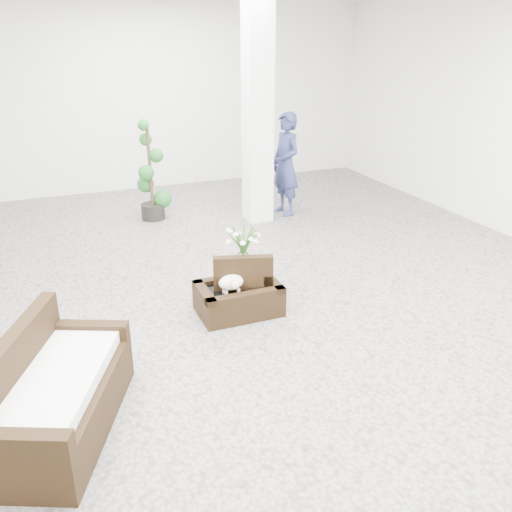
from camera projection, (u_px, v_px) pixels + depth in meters
name	position (u px, v px, depth m)	size (l,w,h in m)	color
ground	(253.00, 302.00, 6.43)	(11.00, 11.00, 0.00)	gray
column	(258.00, 113.00, 8.58)	(0.40, 0.40, 3.50)	white
coffee_table	(239.00, 300.00, 6.14)	(0.90, 0.60, 0.31)	black
sheep_figurine	(231.00, 284.00, 5.91)	(0.28, 0.23, 0.21)	white
planter_narcissus	(243.00, 249.00, 6.04)	(0.44, 0.44, 0.80)	white
tealight	(263.00, 281.00, 6.19)	(0.04, 0.04, 0.03)	white
armchair	(242.00, 276.00, 6.27)	(0.65, 0.63, 0.69)	black
loveseat	(58.00, 385.00, 4.23)	(1.56, 0.75, 0.83)	black
topiary	(150.00, 172.00, 8.94)	(0.43, 0.43, 1.62)	#1A511C
shopper	(286.00, 164.00, 9.20)	(0.63, 0.41, 1.72)	navy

